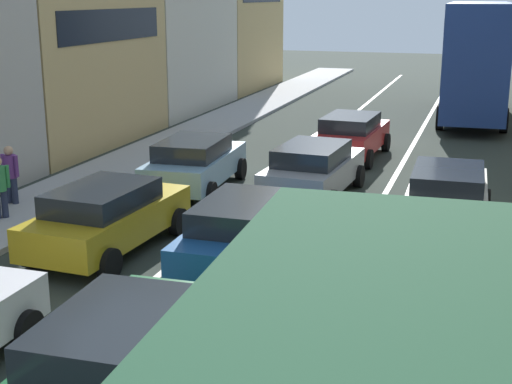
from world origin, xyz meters
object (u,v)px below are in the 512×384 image
Objects in this scene: sedan_left_lane_third at (107,216)px; coupe_centre_lane_fourth at (313,169)px; wagon_right_lane_far at (447,196)px; bus_mid_queue_primary at (476,55)px; hatchback_centre_lane_third at (246,232)px; sedan_centre_lane_fifth at (351,135)px; sedan_right_lane_behind_truck at (431,275)px; pedestrian_near_kerb at (10,173)px; sedan_centre_lane_second at (123,358)px; sedan_left_lane_fourth at (195,162)px.

coupe_centre_lane_fourth is (3.19, 5.62, 0.00)m from sedan_left_lane_third.
wagon_right_lane_far is 16.69m from bus_mid_queue_primary.
hatchback_centre_lane_third is 0.41× the size of bus_mid_queue_primary.
sedan_right_lane_behind_truck is (3.68, -12.20, 0.00)m from sedan_centre_lane_fifth.
sedan_left_lane_third is at bearing 118.25° from wagon_right_lane_far.
pedestrian_near_kerb reaches higher than wagon_right_lane_far.
sedan_centre_lane_second and sedan_centre_lane_fifth have the same top height.
bus_mid_queue_primary is (3.71, 14.86, 2.03)m from coupe_centre_lane_fourth.
pedestrian_near_kerb is (-7.17, 2.25, 0.15)m from hatchback_centre_lane_third.
sedan_centre_lane_fifth is at bearing -0.97° from hatchback_centre_lane_third.
bus_mid_queue_primary reaches higher than sedan_left_lane_fourth.
hatchback_centre_lane_third is (-0.14, 5.46, 0.00)m from sedan_centre_lane_second.
pedestrian_near_kerb is at bearing 97.77° from wagon_right_lane_far.
sedan_centre_lane_fifth is 11.31m from pedestrian_near_kerb.
wagon_right_lane_far is 2.62× the size of pedestrian_near_kerb.
sedan_centre_lane_fifth is (3.25, 10.85, 0.00)m from sedan_left_lane_third.
coupe_centre_lane_fourth and sedan_centre_lane_fifth have the same top height.
bus_mid_queue_primary is (3.66, 9.63, 2.03)m from sedan_centre_lane_fifth.
pedestrian_near_kerb reaches higher than sedan_centre_lane_second.
sedan_left_lane_third is at bearing 166.15° from sedan_centre_lane_fifth.
hatchback_centre_lane_third is 0.99× the size of sedan_right_lane_behind_truck.
hatchback_centre_lane_third and wagon_right_lane_far have the same top height.
pedestrian_near_kerb reaches higher than sedan_centre_lane_fifth.
coupe_centre_lane_fourth is 0.42× the size of bus_mid_queue_primary.
hatchback_centre_lane_third and coupe_centre_lane_fourth have the same top height.
sedan_centre_lane_fifth is at bearing -1.82° from sedan_centre_lane_second.
sedan_centre_lane_second is at bearing 141.36° from sedan_right_lane_behind_truck.
coupe_centre_lane_fourth is (0.01, 5.72, 0.00)m from hatchback_centre_lane_third.
sedan_centre_lane_second is 26.37m from bus_mid_queue_primary.
wagon_right_lane_far is at bearing -56.84° from sedan_left_lane_third.
sedan_left_lane_third is 6.46m from coupe_centre_lane_fourth.
coupe_centre_lane_fourth is at bearing -0.75° from hatchback_centre_lane_third.
pedestrian_near_kerb is (-7.31, 7.71, 0.15)m from sedan_centre_lane_second.
wagon_right_lane_far is (3.53, 9.48, 0.00)m from sedan_centre_lane_second.
sedan_left_lane_fourth is at bearing 5.44° from sedan_left_lane_third.
sedan_centre_lane_fifth is (0.05, 5.23, 0.00)m from coupe_centre_lane_fourth.
coupe_centre_lane_fourth is 7.91m from sedan_right_lane_behind_truck.
sedan_right_lane_behind_truck is at bearing 178.54° from bus_mid_queue_primary.
coupe_centre_lane_fourth and wagon_right_lane_far have the same top height.
sedan_right_lane_behind_truck is 2.63× the size of pedestrian_near_kerb.
sedan_centre_lane_second and wagon_right_lane_far have the same top height.
hatchback_centre_lane_third is 5.44m from wagon_right_lane_far.
sedan_right_lane_behind_truck is at bearing -102.46° from pedestrian_near_kerb.
wagon_right_lane_far is (3.67, 4.02, 0.00)m from hatchback_centre_lane_third.
sedan_centre_lane_second is 1.00× the size of sedan_centre_lane_fifth.
bus_mid_queue_primary is at bearing 1.98° from sedan_right_lane_behind_truck.
bus_mid_queue_primary is (3.73, 20.59, 2.03)m from hatchback_centre_lane_third.
wagon_right_lane_far is at bearing -149.73° from sedan_centre_lane_fifth.
hatchback_centre_lane_third is at bearing 136.11° from wagon_right_lane_far.
coupe_centre_lane_fourth is 4.04m from wagon_right_lane_far.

